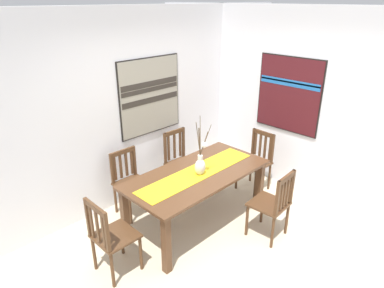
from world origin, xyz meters
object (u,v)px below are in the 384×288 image
object	(u,v)px
centerpiece_vase	(200,164)
painting_on_back_wall	(150,96)
chair_1	(256,160)
painting_on_side_wall	(289,94)
chair_0	(130,181)
chair_3	(273,203)
dining_table	(197,180)
chair_2	(180,161)
chair_4	(111,236)

from	to	relation	value
centerpiece_vase	painting_on_back_wall	distance (m)	1.35
chair_1	painting_on_side_wall	distance (m)	1.09
chair_0	chair_3	bearing A→B (deg)	-62.04
centerpiece_vase	chair_0	world-z (taller)	centerpiece_vase
centerpiece_vase	painting_on_back_wall	xyz separation A→B (m)	(0.21, 1.20, 0.58)
chair_1	chair_3	distance (m)	1.20
dining_table	painting_on_back_wall	world-z (taller)	painting_on_back_wall
dining_table	chair_1	size ratio (longest dim) A/B	2.06
chair_2	chair_4	distance (m)	1.89
chair_1	chair_2	xyz separation A→B (m)	(-0.86, 0.80, 0.00)
chair_3	chair_0	bearing A→B (deg)	117.96
dining_table	chair_0	distance (m)	0.97
chair_0	chair_3	size ratio (longest dim) A/B	0.98
chair_0	painting_on_side_wall	size ratio (longest dim) A/B	0.81
chair_3	painting_on_side_wall	distance (m)	1.75
chair_2	chair_3	distance (m)	1.64
dining_table	chair_2	bearing A→B (deg)	60.51
chair_3	chair_4	distance (m)	1.94
chair_0	chair_4	world-z (taller)	chair_4
centerpiece_vase	chair_4	xyz separation A→B (m)	(-1.27, 0.09, -0.43)
chair_3	chair_2	bearing A→B (deg)	90.17
dining_table	chair_4	distance (m)	1.29
centerpiece_vase	chair_0	size ratio (longest dim) A/B	0.82
chair_1	chair_4	bearing A→B (deg)	179.28
dining_table	painting_on_back_wall	xyz separation A→B (m)	(0.20, 1.14, 0.83)
chair_2	chair_4	world-z (taller)	chair_2
chair_0	chair_1	bearing A→B (deg)	-25.83
chair_4	chair_0	bearing A→B (deg)	44.51
dining_table	painting_on_side_wall	size ratio (longest dim) A/B	1.70
centerpiece_vase	chair_4	distance (m)	1.34
painting_on_back_wall	painting_on_side_wall	bearing A→B (deg)	-40.60
centerpiece_vase	chair_2	bearing A→B (deg)	61.77
chair_2	painting_on_back_wall	distance (m)	1.09
chair_3	chair_4	bearing A→B (deg)	153.11
painting_on_back_wall	centerpiece_vase	bearing A→B (deg)	-99.97
chair_1	chair_4	distance (m)	2.58
dining_table	painting_on_back_wall	distance (m)	1.43
centerpiece_vase	chair_3	size ratio (longest dim) A/B	0.80
chair_1	painting_on_back_wall	xyz separation A→B (m)	(-1.11, 1.14, 1.00)
chair_0	chair_1	xyz separation A→B (m)	(1.75, -0.85, 0.00)
centerpiece_vase	chair_4	size ratio (longest dim) A/B	0.79
chair_3	dining_table	bearing A→B (deg)	118.16
chair_3	chair_4	size ratio (longest dim) A/B	0.99
chair_2	chair_4	size ratio (longest dim) A/B	1.03
chair_2	painting_on_side_wall	xyz separation A→B (m)	(1.30, -0.97, 0.98)
centerpiece_vase	chair_0	bearing A→B (deg)	115.74
chair_3	centerpiece_vase	bearing A→B (deg)	120.39
chair_4	chair_1	bearing A→B (deg)	-0.72
centerpiece_vase	chair_0	xyz separation A→B (m)	(-0.44, 0.90, -0.43)
centerpiece_vase	chair_3	bearing A→B (deg)	-59.61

